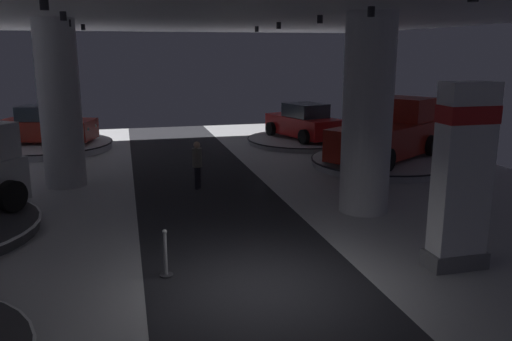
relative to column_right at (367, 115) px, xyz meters
name	(u,v)px	position (x,y,z in m)	size (l,w,h in m)	color
ground	(261,290)	(-4.13, -4.12, -2.77)	(24.00, 44.00, 0.06)	#B2B2B7
column_right	(367,115)	(0.00, 0.00, 0.00)	(1.38, 1.38, 5.50)	silver
column_left	(60,104)	(-8.55, 5.11, 0.00)	(1.34, 1.34, 5.50)	silver
brand_sign_pylon	(462,174)	(0.13, -4.12, -0.73)	(1.27, 0.65, 3.90)	slate
display_platform_deep_left	(49,146)	(-9.99, 12.08, -2.57)	(5.74, 5.74, 0.32)	silver
display_car_deep_left	(46,126)	(-10.02, 12.09, -1.66)	(4.54, 3.15, 1.71)	maroon
display_platform_far_right	(383,162)	(3.33, 5.14, -2.59)	(5.68, 5.68, 0.29)	#B7B7BC
pickup_truck_far_right	(388,134)	(3.60, 5.31, -1.52)	(5.59, 4.68, 2.30)	maroon
display_platform_deep_right	(303,140)	(1.99, 10.84, -2.61)	(5.53, 5.53, 0.25)	#B7B7BC
display_car_deep_right	(304,123)	(2.00, 10.81, -1.74)	(3.13, 4.54, 1.71)	red
visitor_walking_near	(197,162)	(-4.28, 3.53, -1.84)	(0.32, 0.32, 1.59)	black
stanchion_a	(166,259)	(-5.86, -3.09, -2.38)	(0.28, 0.28, 1.01)	#333338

